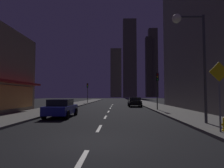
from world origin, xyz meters
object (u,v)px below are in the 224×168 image
(fire_hydrant_far_left, at_px, (66,105))
(pedestrian_crossing_sign, at_px, (219,90))
(car_parked_far, at_px, (135,102))
(traffic_light_near_right, at_px, (157,83))
(traffic_light_far_left, at_px, (88,89))
(car_parked_near, at_px, (61,108))
(street_lamp_right, at_px, (190,41))

(fire_hydrant_far_left, xyz_separation_m, pedestrian_crossing_sign, (11.50, -16.85, 1.56))
(fire_hydrant_far_left, bearing_deg, pedestrian_crossing_sign, -55.68)
(car_parked_far, height_order, traffic_light_near_right, traffic_light_near_right)
(car_parked_far, relative_size, fire_hydrant_far_left, 6.48)
(traffic_light_far_left, distance_m, pedestrian_crossing_sign, 34.14)
(traffic_light_near_right, bearing_deg, fire_hydrant_far_left, 161.85)
(traffic_light_near_right, bearing_deg, car_parked_near, -144.86)
(car_parked_near, height_order, pedestrian_crossing_sign, pedestrian_crossing_sign)
(street_lamp_right, xyz_separation_m, pedestrian_crossing_sign, (0.22, -2.74, -3.05))
(fire_hydrant_far_left, bearing_deg, car_parked_near, -77.22)
(car_parked_near, relative_size, traffic_light_near_right, 1.01)
(traffic_light_near_right, bearing_deg, pedestrian_crossing_sign, -89.56)
(fire_hydrant_far_left, distance_m, traffic_light_near_right, 12.31)
(traffic_light_near_right, xyz_separation_m, pedestrian_crossing_sign, (0.10, -13.11, -1.18))
(fire_hydrant_far_left, distance_m, street_lamp_right, 18.65)
(car_parked_near, bearing_deg, fire_hydrant_far_left, 102.78)
(fire_hydrant_far_left, xyz_separation_m, traffic_light_far_left, (0.40, 15.42, 2.74))
(car_parked_near, relative_size, traffic_light_far_left, 1.01)
(traffic_light_far_left, relative_size, pedestrian_crossing_sign, 1.33)
(car_parked_far, xyz_separation_m, fire_hydrant_far_left, (-9.50, -4.18, -0.29))
(pedestrian_crossing_sign, bearing_deg, car_parked_far, 95.43)
(street_lamp_right, bearing_deg, fire_hydrant_far_left, 128.63)
(street_lamp_right, distance_m, pedestrian_crossing_sign, 4.10)
(traffic_light_near_right, distance_m, traffic_light_far_left, 22.09)
(car_parked_near, distance_m, fire_hydrant_far_left, 10.40)
(fire_hydrant_far_left, xyz_separation_m, street_lamp_right, (11.28, -14.11, 4.61))
(fire_hydrant_far_left, relative_size, street_lamp_right, 0.10)
(fire_hydrant_far_left, relative_size, pedestrian_crossing_sign, 0.21)
(car_parked_far, xyz_separation_m, pedestrian_crossing_sign, (2.00, -21.02, 1.28))
(street_lamp_right, bearing_deg, pedestrian_crossing_sign, -85.40)
(car_parked_far, bearing_deg, car_parked_near, -116.69)
(car_parked_near, distance_m, traffic_light_far_left, 25.75)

